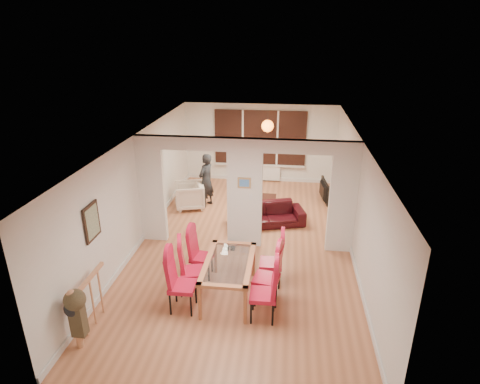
% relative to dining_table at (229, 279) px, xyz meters
% --- Properties ---
extents(floor, '(5.00, 9.00, 0.01)m').
position_rel_dining_table_xyz_m(floor, '(0.07, 2.06, -0.37)').
color(floor, '#B76E49').
rests_on(floor, ground).
extents(room_walls, '(5.00, 9.00, 2.60)m').
position_rel_dining_table_xyz_m(room_walls, '(0.07, 2.06, 0.93)').
color(room_walls, silver).
rests_on(room_walls, floor).
extents(divider_wall, '(5.00, 0.18, 2.60)m').
position_rel_dining_table_xyz_m(divider_wall, '(0.07, 2.06, 0.93)').
color(divider_wall, white).
rests_on(divider_wall, floor).
extents(bay_window_blinds, '(3.00, 0.08, 1.80)m').
position_rel_dining_table_xyz_m(bay_window_blinds, '(0.07, 6.50, 1.13)').
color(bay_window_blinds, black).
rests_on(bay_window_blinds, room_walls).
extents(radiator, '(1.40, 0.08, 0.50)m').
position_rel_dining_table_xyz_m(radiator, '(0.07, 6.46, -0.07)').
color(radiator, white).
rests_on(radiator, floor).
extents(pendant_light, '(0.36, 0.36, 0.36)m').
position_rel_dining_table_xyz_m(pendant_light, '(0.37, 5.36, 1.78)').
color(pendant_light, orange).
rests_on(pendant_light, room_walls).
extents(stair_newel, '(0.40, 1.20, 1.10)m').
position_rel_dining_table_xyz_m(stair_newel, '(-2.18, -1.14, 0.18)').
color(stair_newel, tan).
rests_on(stair_newel, floor).
extents(wall_poster, '(0.04, 0.52, 0.67)m').
position_rel_dining_table_xyz_m(wall_poster, '(-2.40, -0.34, 1.23)').
color(wall_poster, gray).
rests_on(wall_poster, room_walls).
extents(pillar_photo, '(0.30, 0.03, 0.25)m').
position_rel_dining_table_xyz_m(pillar_photo, '(0.07, 1.96, 1.23)').
color(pillar_photo, '#4C8CD8').
rests_on(pillar_photo, divider_wall).
extents(dining_table, '(0.90, 1.60, 0.75)m').
position_rel_dining_table_xyz_m(dining_table, '(0.00, 0.00, 0.00)').
color(dining_table, '#B26741').
rests_on(dining_table, floor).
extents(dining_chair_la, '(0.47, 0.47, 1.15)m').
position_rel_dining_table_xyz_m(dining_chair_la, '(-0.77, -0.50, 0.20)').
color(dining_chair_la, '#BB1332').
rests_on(dining_chair_la, floor).
extents(dining_chair_lb, '(0.53, 0.53, 1.09)m').
position_rel_dining_table_xyz_m(dining_chair_lb, '(-0.72, 0.02, 0.17)').
color(dining_chair_lb, '#BB1332').
rests_on(dining_chair_lb, floor).
extents(dining_chair_lc, '(0.48, 0.48, 1.06)m').
position_rel_dining_table_xyz_m(dining_chair_lc, '(-0.65, 0.58, 0.15)').
color(dining_chair_lc, '#BB1332').
rests_on(dining_chair_lc, floor).
extents(dining_chair_ra, '(0.46, 0.46, 1.14)m').
position_rel_dining_table_xyz_m(dining_chair_ra, '(0.69, -0.57, 0.19)').
color(dining_chair_ra, '#BB1332').
rests_on(dining_chair_ra, floor).
extents(dining_chair_rb, '(0.54, 0.54, 1.15)m').
position_rel_dining_table_xyz_m(dining_chair_rb, '(0.72, -0.08, 0.20)').
color(dining_chair_rb, '#BB1332').
rests_on(dining_chair_rb, floor).
extents(dining_chair_rc, '(0.45, 0.45, 1.10)m').
position_rel_dining_table_xyz_m(dining_chair_rc, '(0.77, 0.51, 0.18)').
color(dining_chair_rc, '#BB1332').
rests_on(dining_chair_rc, floor).
extents(sofa, '(2.09, 1.28, 0.57)m').
position_rel_dining_table_xyz_m(sofa, '(0.52, 3.18, -0.09)').
color(sofa, black).
rests_on(sofa, floor).
extents(armchair, '(1.00, 1.01, 0.74)m').
position_rel_dining_table_xyz_m(armchair, '(-1.75, 4.00, -0.00)').
color(armchair, beige).
rests_on(armchair, floor).
extents(person, '(0.68, 0.58, 1.57)m').
position_rel_dining_table_xyz_m(person, '(-1.29, 4.20, 0.41)').
color(person, black).
rests_on(person, floor).
extents(television, '(1.06, 0.26, 0.61)m').
position_rel_dining_table_xyz_m(television, '(2.05, 5.03, -0.07)').
color(television, black).
rests_on(television, floor).
extents(coffee_table, '(1.11, 0.77, 0.23)m').
position_rel_dining_table_xyz_m(coffee_table, '(0.21, 4.54, -0.26)').
color(coffee_table, '#341811').
rests_on(coffee_table, floor).
extents(bottle, '(0.06, 0.06, 0.26)m').
position_rel_dining_table_xyz_m(bottle, '(0.05, 4.47, -0.02)').
color(bottle, '#143F19').
rests_on(bottle, coffee_table).
extents(bowl, '(0.23, 0.23, 0.06)m').
position_rel_dining_table_xyz_m(bowl, '(0.14, 4.58, -0.12)').
color(bowl, '#341811').
rests_on(bowl, coffee_table).
extents(shoes, '(0.23, 0.25, 0.10)m').
position_rel_dining_table_xyz_m(shoes, '(-0.24, 1.79, -0.33)').
color(shoes, black).
rests_on(shoes, floor).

